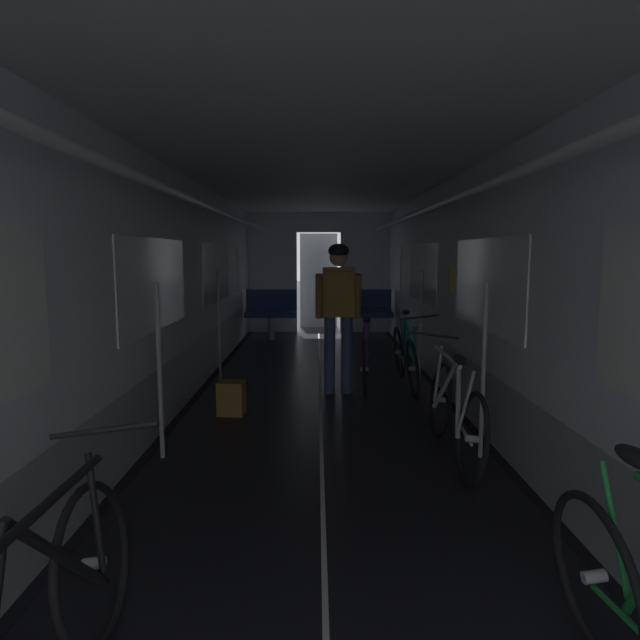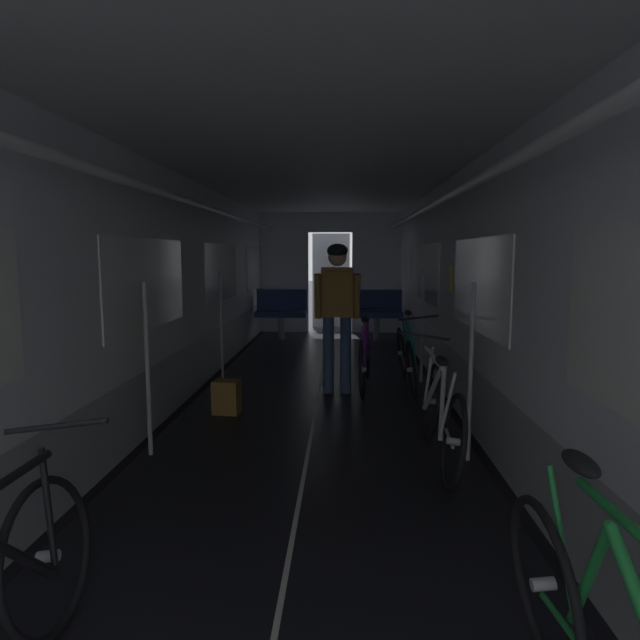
{
  "view_description": "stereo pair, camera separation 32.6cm",
  "coord_description": "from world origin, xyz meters",
  "views": [
    {
      "loc": [
        -0.04,
        -2.03,
        1.62
      ],
      "look_at": [
        0.0,
        4.39,
        0.82
      ],
      "focal_mm": 30.21,
      "sensor_mm": 36.0,
      "label": 1
    },
    {
      "loc": [
        0.29,
        -2.03,
        1.62
      ],
      "look_at": [
        0.0,
        4.39,
        0.82
      ],
      "focal_mm": 30.21,
      "sensor_mm": 36.0,
      "label": 2
    }
  ],
  "objects": [
    {
      "name": "train_car_shell",
      "position": [
        -0.0,
        3.6,
        1.7
      ],
      "size": [
        3.14,
        12.34,
        2.57
      ],
      "color": "black",
      "rests_on": "ground"
    },
    {
      "name": "bench_seat_far_left",
      "position": [
        -0.9,
        8.07,
        0.57
      ],
      "size": [
        0.98,
        0.51,
        0.95
      ],
      "color": "gray",
      "rests_on": "ground"
    },
    {
      "name": "bench_seat_far_right",
      "position": [
        0.9,
        8.07,
        0.57
      ],
      "size": [
        0.98,
        0.51,
        0.95
      ],
      "color": "gray",
      "rests_on": "ground"
    },
    {
      "name": "bicycle_teal",
      "position": [
        1.05,
        4.42,
        0.38
      ],
      "size": [
        0.44,
        1.69,
        0.95
      ],
      "color": "black",
      "rests_on": "ground"
    },
    {
      "name": "bicycle_silver",
      "position": [
        1.04,
        2.09,
        0.38
      ],
      "size": [
        0.44,
        1.69,
        0.96
      ],
      "color": "black",
      "rests_on": "ground"
    },
    {
      "name": "person_cyclist_aisle",
      "position": [
        0.21,
        4.1,
        1.07
      ],
      "size": [
        0.53,
        0.39,
        1.73
      ],
      "color": "#384C75",
      "rests_on": "ground"
    },
    {
      "name": "bicycle_purple_in_aisle",
      "position": [
        0.54,
        4.36,
        0.38
      ],
      "size": [
        0.44,
        1.69,
        0.94
      ],
      "color": "black",
      "rests_on": "ground"
    },
    {
      "name": "backpack_on_floor",
      "position": [
        -0.9,
        3.26,
        0.17
      ],
      "size": [
        0.28,
        0.23,
        0.34
      ],
      "primitive_type": "cube",
      "rotation": [
        0.0,
        0.0,
        -0.1
      ],
      "color": "olive",
      "rests_on": "ground"
    }
  ]
}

